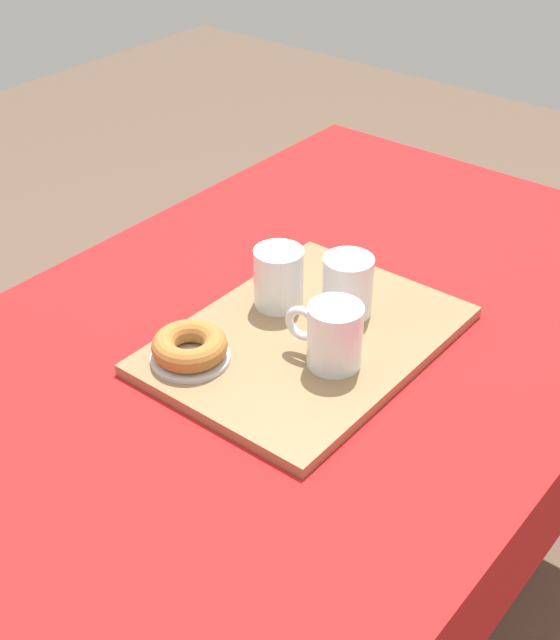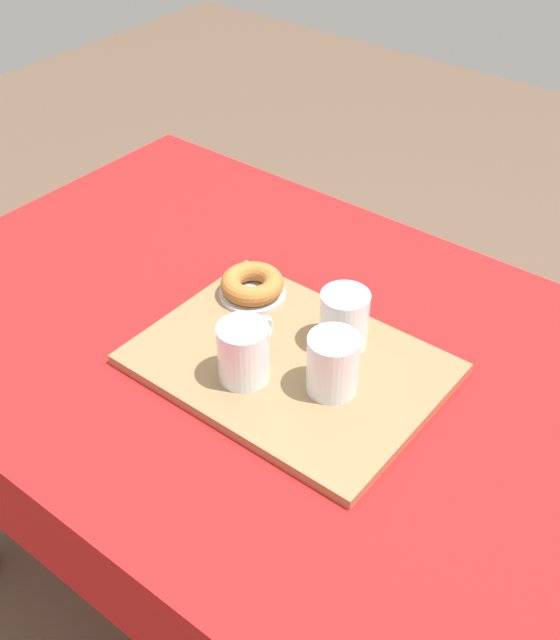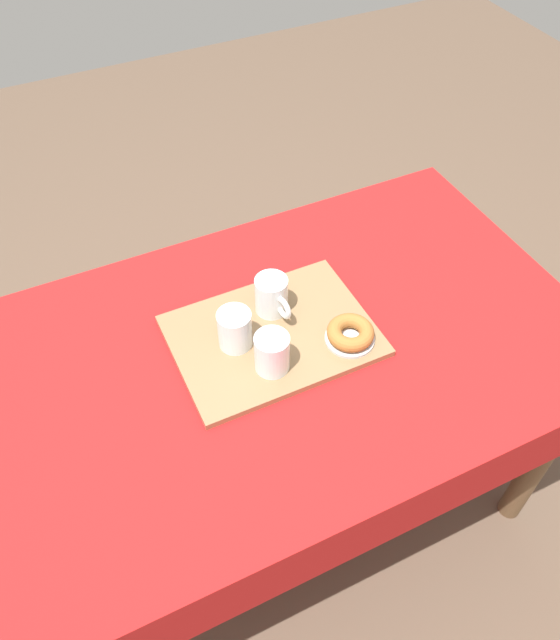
% 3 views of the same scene
% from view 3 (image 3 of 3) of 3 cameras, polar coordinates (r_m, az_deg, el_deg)
% --- Properties ---
extents(ground_plane, '(6.00, 6.00, 0.00)m').
position_cam_3_polar(ground_plane, '(2.02, -0.10, -15.84)').
color(ground_plane, brown).
extents(dining_table, '(1.42, 0.86, 0.73)m').
position_cam_3_polar(dining_table, '(1.47, -0.13, -4.97)').
color(dining_table, red).
rests_on(dining_table, ground).
extents(serving_tray, '(0.44, 0.33, 0.02)m').
position_cam_3_polar(serving_tray, '(1.41, -0.57, -1.39)').
color(serving_tray, olive).
rests_on(serving_tray, dining_table).
extents(tea_mug_left, '(0.08, 0.12, 0.09)m').
position_cam_3_polar(tea_mug_left, '(1.42, -0.75, 2.17)').
color(tea_mug_left, white).
rests_on(tea_mug_left, serving_tray).
extents(water_glass_near, '(0.08, 0.08, 0.09)m').
position_cam_3_polar(water_glass_near, '(1.36, -4.13, -0.99)').
color(water_glass_near, white).
rests_on(water_glass_near, serving_tray).
extents(water_glass_far, '(0.08, 0.08, 0.09)m').
position_cam_3_polar(water_glass_far, '(1.31, -0.74, -3.15)').
color(water_glass_far, white).
rests_on(water_glass_far, serving_tray).
extents(donut_plate_left, '(0.11, 0.11, 0.01)m').
position_cam_3_polar(donut_plate_left, '(1.40, 6.38, -1.68)').
color(donut_plate_left, silver).
rests_on(donut_plate_left, serving_tray).
extents(sugar_donut_left, '(0.11, 0.11, 0.03)m').
position_cam_3_polar(sugar_donut_left, '(1.38, 6.44, -1.14)').
color(sugar_donut_left, '#A3662D').
rests_on(sugar_donut_left, donut_plate_left).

